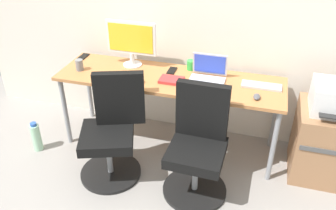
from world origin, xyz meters
The scene contains 19 objects.
ground_plane centered at (0.00, 0.00, 0.00)m, with size 5.28×5.28×0.00m, color gray.
back_wall centered at (0.00, 0.38, 1.30)m, with size 4.40×0.04×2.60m, color silver.
desk centered at (0.00, 0.00, 0.68)m, with size 2.05×0.60×0.75m.
office_chair_left centered at (-0.36, -0.51, 0.42)m, with size 0.56×0.56×0.94m.
office_chair_right centered at (0.38, -0.51, 0.42)m, with size 0.54×0.54×0.94m.
side_cabinet centered at (1.40, -0.02, 0.32)m, with size 0.50×0.53×0.65m.
printer centered at (1.40, -0.02, 0.77)m, with size 0.38×0.40×0.24m.
water_bottle_on_floor centered at (-1.22, -0.44, 0.15)m, with size 0.09×0.09×0.31m.
desktop_monitor centered at (-0.42, 0.16, 1.00)m, with size 0.48×0.18×0.43m.
open_laptop centered at (0.34, 0.05, 0.80)m, with size 0.31×0.26×0.23m.
keyboard_by_monitor centered at (-0.46, -0.22, 0.75)m, with size 0.34×0.12×0.02m, color #B7B7B7.
keyboard_by_laptop centered at (0.81, 0.06, 0.75)m, with size 0.34×0.12×0.02m, color #B7B7B7.
mouse_by_monitor centered at (-0.21, -0.17, 0.76)m, with size 0.06×0.10×0.03m, color #515156.
mouse_by_laptop centered at (0.78, -0.16, 0.76)m, with size 0.06×0.10×0.03m, color #515156.
coffee_mug centered at (0.15, 0.22, 0.79)m, with size 0.08×0.08×0.09m, color green.
pen_cup centered at (-0.85, -0.08, 0.80)m, with size 0.07×0.07×0.10m, color slate.
phone_near_laptop centered at (-0.96, 0.20, 0.75)m, with size 0.07×0.14×0.01m, color black.
phone_near_monitor centered at (-0.02, 0.14, 0.75)m, with size 0.07×0.14×0.01m, color black.
notebook centered at (0.04, -0.06, 0.76)m, with size 0.21×0.15×0.03m, color red.
Camera 1 is at (0.78, -2.75, 2.21)m, focal length 38.01 mm.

